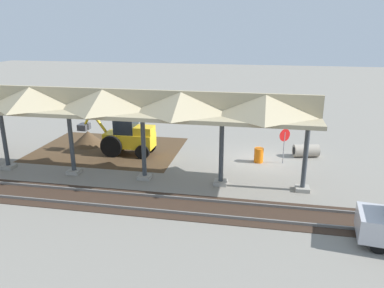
{
  "coord_description": "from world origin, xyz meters",
  "views": [
    {
      "loc": [
        0.08,
        22.24,
        8.01
      ],
      "look_at": [
        3.86,
        2.41,
        1.6
      ],
      "focal_mm": 35.0,
      "sensor_mm": 36.0,
      "label": 1
    }
  ],
  "objects_px": {
    "backhoe": "(127,135)",
    "concrete_pipe": "(306,151)",
    "stop_sign": "(284,139)",
    "traffic_barrel": "(259,155)"
  },
  "relations": [
    {
      "from": "stop_sign",
      "to": "traffic_barrel",
      "type": "xyz_separation_m",
      "value": [
        1.46,
        0.07,
        -1.1
      ]
    },
    {
      "from": "stop_sign",
      "to": "backhoe",
      "type": "xyz_separation_m",
      "value": [
        9.84,
        0.13,
        -0.28
      ]
    },
    {
      "from": "stop_sign",
      "to": "traffic_barrel",
      "type": "height_order",
      "value": "stop_sign"
    },
    {
      "from": "stop_sign",
      "to": "traffic_barrel",
      "type": "distance_m",
      "value": 1.83
    },
    {
      "from": "stop_sign",
      "to": "concrete_pipe",
      "type": "distance_m",
      "value": 2.42
    },
    {
      "from": "concrete_pipe",
      "to": "traffic_barrel",
      "type": "bearing_deg",
      "value": 28.5
    },
    {
      "from": "backhoe",
      "to": "traffic_barrel",
      "type": "relative_size",
      "value": 5.61
    },
    {
      "from": "traffic_barrel",
      "to": "concrete_pipe",
      "type": "bearing_deg",
      "value": -151.5
    },
    {
      "from": "backhoe",
      "to": "concrete_pipe",
      "type": "xyz_separation_m",
      "value": [
        -11.33,
        -1.66,
        -0.87
      ]
    },
    {
      "from": "backhoe",
      "to": "concrete_pipe",
      "type": "relative_size",
      "value": 2.97
    }
  ]
}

